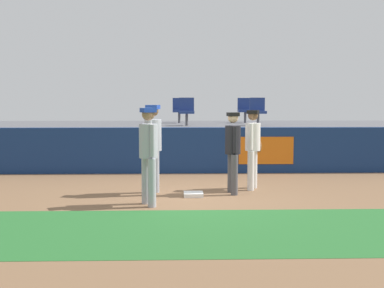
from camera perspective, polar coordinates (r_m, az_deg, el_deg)
ground_plane at (r=10.25m, az=-0.54°, el=-6.12°), size 60.00×60.00×0.00m
grass_foreground_strip at (r=7.69m, az=-0.14°, el=-9.88°), size 18.00×2.80×0.01m
first_base at (r=10.34m, az=0.16°, el=-5.80°), size 0.40×0.40×0.08m
player_fielder_home at (r=11.12m, az=7.02°, el=0.03°), size 0.48×0.50×1.77m
player_runner_visitor at (r=9.34m, az=-5.02°, el=-0.61°), size 0.46×0.48×1.84m
player_coach_visitor at (r=10.49m, az=-4.49°, el=0.15°), size 0.44×0.51×1.89m
player_umpire at (r=10.52m, az=4.71°, el=-0.33°), size 0.37×0.48×1.73m
field_wall at (r=13.56m, az=-0.79°, el=-0.72°), size 18.00×0.26×1.25m
bleacher_platform at (r=16.12m, az=-0.98°, el=0.16°), size 18.00×4.80×1.23m
seat_back_center at (r=16.74m, az=-1.48°, el=4.05°), size 0.44×0.44×0.84m
seat_front_right at (r=15.13m, az=7.56°, el=3.91°), size 0.46×0.44×0.84m
seat_back_right at (r=16.89m, az=6.10°, el=4.04°), size 0.47×0.44×0.84m
seat_front_center at (r=14.94m, az=-0.62°, el=3.94°), size 0.45×0.44×0.84m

